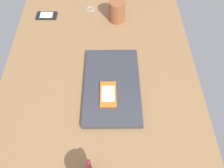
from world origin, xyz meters
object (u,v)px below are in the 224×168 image
pen_cup (117,11)px  key_ring (91,9)px  laptop_closed (112,85)px  cell_phone_on_laptop (108,94)px  cell_phone_on_desk (47,16)px

pen_cup → key_ring: (7.88, 13.15, -4.95)cm
laptop_closed → cell_phone_on_laptop: (-4.79, 1.53, 1.49)cm
pen_cup → cell_phone_on_desk: bearing=85.3°
cell_phone_on_laptop → cell_phone_on_desk: (46.91, 30.28, -2.05)cm
cell_phone_on_desk → laptop_closed: bearing=-142.9°
laptop_closed → pen_cup: pen_cup is taller
laptop_closed → cell_phone_on_desk: 52.79cm
pen_cup → key_ring: pen_cup is taller
laptop_closed → pen_cup: size_ratio=3.40×
laptop_closed → pen_cup: 39.57cm
laptop_closed → cell_phone_on_laptop: bearing=162.9°
cell_phone_on_desk → cell_phone_on_laptop: bearing=-147.2°
cell_phone_on_desk → pen_cup: pen_cup is taller
cell_phone_on_laptop → cell_phone_on_desk: size_ratio=1.07×
laptop_closed → key_ring: bearing=12.7°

